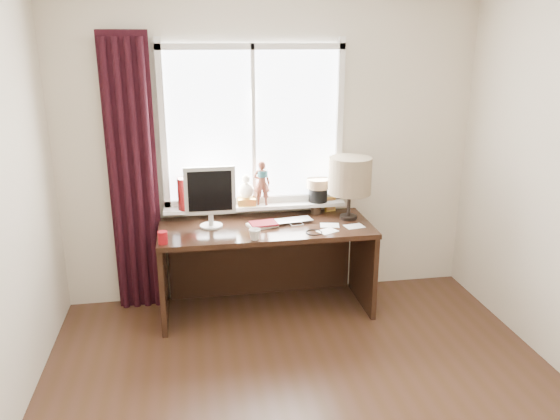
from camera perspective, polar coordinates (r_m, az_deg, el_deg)
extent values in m
cube|color=beige|center=(4.60, -0.95, 6.40)|extent=(3.50, 0.00, 2.60)
imported|color=silver|center=(4.45, 1.28, -1.14)|extent=(0.36, 0.26, 0.03)
imported|color=white|center=(4.07, -2.65, -2.53)|extent=(0.12, 0.12, 0.09)
cylinder|color=maroon|center=(4.08, -12.15, -2.84)|extent=(0.07, 0.07, 0.09)
cube|color=white|center=(4.53, -2.84, 8.78)|extent=(1.40, 0.02, 1.30)
cube|color=silver|center=(4.64, -2.68, 1.09)|extent=(1.50, 0.05, 0.05)
cube|color=silver|center=(4.45, -2.92, 16.71)|extent=(1.50, 0.05, 0.05)
cube|color=silver|center=(4.48, -12.15, 8.31)|extent=(0.05, 0.05, 1.40)
cube|color=silver|center=(4.64, 6.23, 8.92)|extent=(0.05, 0.05, 1.40)
cube|color=silver|center=(4.50, -2.80, 8.73)|extent=(0.03, 0.05, 1.30)
cube|color=silver|center=(4.61, -2.60, 0.43)|extent=(1.52, 0.18, 0.03)
cylinder|color=maroon|center=(4.50, -9.73, 1.70)|extent=(0.15, 0.15, 0.26)
cube|color=gold|center=(4.58, -3.54, 0.90)|extent=(0.15, 0.12, 0.06)
sphere|color=beige|center=(4.55, -3.56, 2.04)|extent=(0.13, 0.13, 0.13)
sphere|color=beige|center=(4.53, -3.58, 3.26)|extent=(0.07, 0.07, 0.07)
imported|color=brown|center=(4.54, -1.83, 2.83)|extent=(0.16, 0.13, 0.38)
cylinder|color=#1E4C51|center=(4.51, -1.82, 3.82)|extent=(0.10, 0.10, 0.05)
cylinder|color=black|center=(4.67, 4.00, 1.61)|extent=(0.16, 0.16, 0.12)
cylinder|color=#8C6B4C|center=(4.64, 4.02, 2.80)|extent=(0.20, 0.20, 0.08)
cube|color=black|center=(4.53, -15.08, 3.35)|extent=(0.38, 0.05, 2.25)
cylinder|color=black|center=(4.52, -16.86, 2.83)|extent=(0.06, 0.06, 2.20)
cylinder|color=black|center=(4.51, -15.73, 2.90)|extent=(0.06, 0.06, 2.20)
cylinder|color=black|center=(4.50, -14.59, 2.96)|extent=(0.06, 0.06, 2.20)
cylinder|color=black|center=(4.49, -13.45, 3.02)|extent=(0.06, 0.06, 2.20)
cube|color=black|center=(4.38, -1.48, -1.91)|extent=(1.70, 0.70, 0.04)
cube|color=black|center=(4.49, -12.06, -6.98)|extent=(0.04, 0.64, 0.71)
cube|color=black|center=(4.70, 8.68, -5.64)|extent=(0.04, 0.64, 0.71)
cube|color=black|center=(4.83, -2.01, -4.80)|extent=(1.60, 0.03, 0.71)
cylinder|color=beige|center=(4.39, -7.20, -1.65)|extent=(0.18, 0.18, 0.01)
cylinder|color=beige|center=(4.37, -7.23, -0.93)|extent=(0.04, 0.04, 0.10)
cube|color=beige|center=(4.30, -7.35, 2.04)|extent=(0.40, 0.04, 0.38)
cube|color=black|center=(4.28, -7.33, 1.95)|extent=(0.34, 0.01, 0.32)
cube|color=beige|center=(4.37, -1.87, -1.58)|extent=(0.26, 0.22, 0.02)
cube|color=maroon|center=(4.35, -1.72, -1.41)|extent=(0.23, 0.18, 0.01)
cylinder|color=black|center=(4.67, 3.77, 0.35)|extent=(0.09, 0.09, 0.12)
cylinder|color=black|center=(4.67, 3.57, 0.97)|extent=(0.01, 0.01, 0.22)
cylinder|color=black|center=(4.66, 3.94, 0.74)|extent=(0.01, 0.01, 0.19)
cylinder|color=black|center=(4.67, 3.74, 1.17)|extent=(0.01, 0.01, 0.25)
cylinder|color=black|center=(4.68, 3.96, 0.70)|extent=(0.01, 0.01, 0.17)
cube|color=gold|center=(4.74, 5.28, 0.63)|extent=(0.10, 0.04, 0.13)
cube|color=#996633|center=(4.73, 5.31, 0.59)|extent=(0.07, 0.03, 0.10)
cylinder|color=black|center=(4.57, 7.15, -0.73)|extent=(0.14, 0.14, 0.03)
cylinder|color=black|center=(4.54, 7.21, 0.77)|extent=(0.03, 0.03, 0.22)
cylinder|color=tan|center=(4.48, 7.32, 3.59)|extent=(0.35, 0.35, 0.30)
cube|color=white|center=(4.40, 7.77, -1.69)|extent=(0.17, 0.13, 0.00)
cube|color=white|center=(4.40, 5.20, -1.60)|extent=(0.17, 0.14, 0.00)
cube|color=white|center=(4.27, 4.98, -2.21)|extent=(0.18, 0.17, 0.00)
torus|color=black|center=(4.23, 3.57, -2.34)|extent=(0.18, 0.18, 0.01)
torus|color=black|center=(4.48, 0.82, -1.13)|extent=(0.13, 0.13, 0.01)
torus|color=black|center=(4.42, -0.53, -1.40)|extent=(0.11, 0.11, 0.01)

